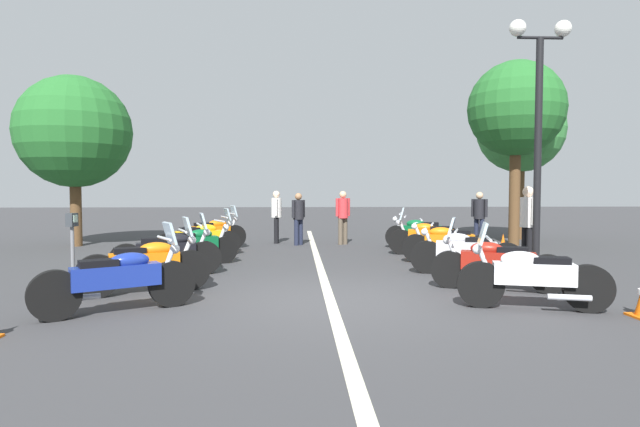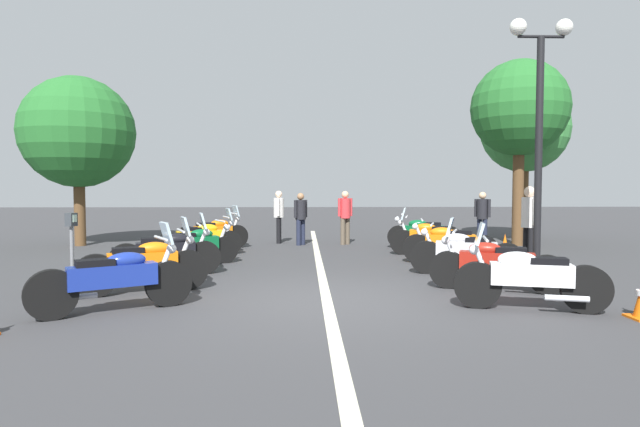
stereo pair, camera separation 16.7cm
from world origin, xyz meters
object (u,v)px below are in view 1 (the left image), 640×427
(motorcycle_right_row_3, at_px, (448,243))
(parking_meter, at_px, (72,237))
(motorcycle_right_row_1, at_px, (496,263))
(bystander_4, at_px, (479,214))
(motorcycle_left_row_3, at_px, (194,245))
(motorcycle_right_row_5, at_px, (421,232))
(traffic_cone_1, at_px, (503,247))
(bystander_0, at_px, (276,213))
(motorcycle_right_row_4, at_px, (430,237))
(motorcycle_left_row_0, at_px, (119,278))
(motorcycle_left_row_5, at_px, (212,232))
(motorcycle_left_row_4, at_px, (200,238))
(motorcycle_left_row_1, at_px, (147,264))
(motorcycle_right_row_0, at_px, (531,276))
(bystander_1, at_px, (298,215))
(motorcycle_left_row_2, at_px, (168,252))
(bystander_3, at_px, (343,213))
(roadside_tree_2, at_px, (74,132))
(street_lamp_twin_globe, at_px, (539,102))
(roadside_tree_0, at_px, (520,130))
(motorcycle_right_row_2, at_px, (465,251))
(roadside_tree_1, at_px, (516,110))
(bystander_2, at_px, (528,220))

(motorcycle_right_row_3, relative_size, parking_meter, 1.63)
(motorcycle_right_row_1, height_order, bystander_4, bystander_4)
(motorcycle_left_row_3, xyz_separation_m, motorcycle_right_row_5, (3.02, -5.82, 0.01))
(traffic_cone_1, relative_size, bystander_0, 0.38)
(parking_meter, bearing_deg, motorcycle_right_row_4, 40.56)
(motorcycle_left_row_0, height_order, motorcycle_left_row_5, motorcycle_left_row_5)
(motorcycle_left_row_4, bearing_deg, motorcycle_right_row_1, -60.51)
(motorcycle_left_row_0, distance_m, motorcycle_left_row_1, 1.28)
(motorcycle_right_row_1, bearing_deg, motorcycle_left_row_4, -18.51)
(motorcycle_right_row_0, distance_m, bystander_1, 8.99)
(motorcycle_left_row_3, xyz_separation_m, motorcycle_right_row_1, (-3.05, -5.57, 0.02))
(bystander_4, bearing_deg, motorcycle_left_row_2, -7.48)
(motorcycle_right_row_5, bearing_deg, motorcycle_right_row_4, 98.21)
(bystander_3, bearing_deg, motorcycle_left_row_1, -61.29)
(motorcycle_right_row_1, height_order, roadside_tree_2, roadside_tree_2)
(bystander_0, distance_m, roadside_tree_2, 6.36)
(motorcycle_left_row_5, relative_size, street_lamp_twin_globe, 0.38)
(motorcycle_left_row_5, bearing_deg, bystander_0, 13.71)
(motorcycle_right_row_3, xyz_separation_m, bystander_0, (4.41, 4.09, 0.49))
(motorcycle_left_row_2, height_order, motorcycle_left_row_4, motorcycle_left_row_2)
(motorcycle_left_row_2, distance_m, roadside_tree_0, 12.52)
(motorcycle_right_row_2, relative_size, bystander_1, 1.35)
(motorcycle_right_row_2, bearing_deg, motorcycle_left_row_4, -11.03)
(motorcycle_right_row_5, distance_m, traffic_cone_1, 2.70)
(motorcycle_right_row_2, distance_m, bystander_4, 5.67)
(traffic_cone_1, xyz_separation_m, bystander_1, (3.24, 4.93, 0.62))
(motorcycle_right_row_5, relative_size, bystander_1, 1.31)
(motorcycle_left_row_1, relative_size, roadside_tree_1, 0.36)
(street_lamp_twin_globe, distance_m, bystander_1, 7.61)
(parking_meter, height_order, roadside_tree_2, roadside_tree_2)
(bystander_0, bearing_deg, motorcycle_right_row_2, 124.56)
(motorcycle_left_row_5, relative_size, motorcycle_right_row_0, 0.92)
(bystander_2, distance_m, bystander_3, 5.87)
(motorcycle_left_row_2, bearing_deg, roadside_tree_2, 109.24)
(motorcycle_left_row_5, xyz_separation_m, roadside_tree_0, (2.42, -9.84, 3.19))
(motorcycle_right_row_0, xyz_separation_m, motorcycle_right_row_4, (5.92, -0.13, -0.00))
(motorcycle_left_row_1, bearing_deg, motorcycle_left_row_2, 69.97)
(traffic_cone_1, height_order, bystander_4, bystander_4)
(motorcycle_right_row_0, distance_m, bystander_3, 8.72)
(motorcycle_left_row_2, distance_m, motorcycle_right_row_5, 7.47)
(motorcycle_right_row_0, height_order, bystander_3, bystander_3)
(motorcycle_right_row_0, xyz_separation_m, roadside_tree_1, (8.09, -3.26, 3.57))
(motorcycle_right_row_0, xyz_separation_m, motorcycle_right_row_3, (4.55, -0.19, -0.01))
(bystander_2, xyz_separation_m, bystander_4, (4.26, -0.49, -0.09))
(motorcycle_right_row_1, xyz_separation_m, street_lamp_twin_globe, (1.56, -1.43, 2.92))
(motorcycle_left_row_2, bearing_deg, motorcycle_right_row_1, -33.52)
(motorcycle_left_row_3, xyz_separation_m, traffic_cone_1, (0.74, -7.26, -0.16))
(bystander_0, bearing_deg, motorcycle_left_row_2, 74.04)
(bystander_4, bearing_deg, bystander_1, -42.82)
(motorcycle_left_row_0, relative_size, motorcycle_left_row_4, 0.95)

